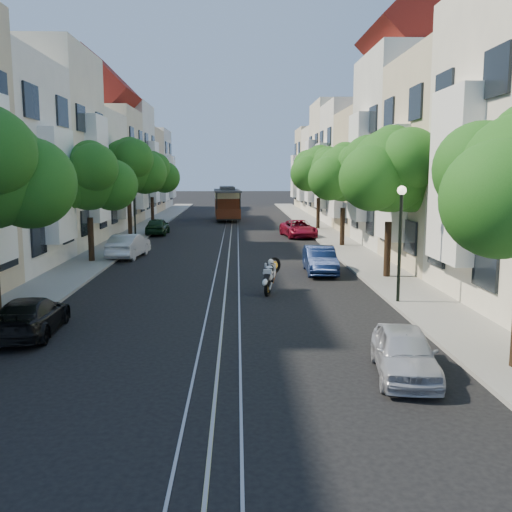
{
  "coord_description": "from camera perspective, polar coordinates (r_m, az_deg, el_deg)",
  "views": [
    {
      "loc": [
        0.49,
        -16.0,
        4.76
      ],
      "look_at": [
        1.26,
        7.25,
        1.32
      ],
      "focal_mm": 40.0,
      "sensor_mm": 36.0,
      "label": 1
    }
  ],
  "objects": [
    {
      "name": "tree_e_c",
      "position": [
        36.61,
        8.85,
        8.06
      ],
      "size": [
        4.84,
        3.99,
        6.52
      ],
      "color": "black",
      "rests_on": "ground"
    },
    {
      "name": "sportbike_rider",
      "position": [
        22.46,
        1.42,
        -1.81
      ],
      "size": [
        0.83,
        1.68,
        1.42
      ],
      "rotation": [
        0.0,
        0.0,
        -0.3
      ],
      "color": "black",
      "rests_on": "ground"
    },
    {
      "name": "rail_left",
      "position": [
        44.27,
        -3.23,
        2.24
      ],
      "size": [
        0.06,
        80.0,
        0.02
      ],
      "primitive_type": "cube",
      "color": "gray",
      "rests_on": "ground"
    },
    {
      "name": "tree_w_c",
      "position": [
        41.69,
        -12.59,
        8.63
      ],
      "size": [
        5.13,
        4.28,
        7.09
      ],
      "color": "black",
      "rests_on": "ground"
    },
    {
      "name": "tree_w_b",
      "position": [
        30.94,
        -16.31,
        7.4
      ],
      "size": [
        4.72,
        3.87,
        6.27
      ],
      "color": "black",
      "rests_on": "ground"
    },
    {
      "name": "lane_line",
      "position": [
        44.26,
        -2.52,
        2.23
      ],
      "size": [
        0.08,
        80.0,
        0.01
      ],
      "primitive_type": "cube",
      "color": "tan",
      "rests_on": "ground"
    },
    {
      "name": "parked_car_w_near",
      "position": [
        18.1,
        -21.61,
        -5.6
      ],
      "size": [
        1.77,
        3.96,
        1.13
      ],
      "primitive_type": "imported",
      "rotation": [
        0.0,
        0.0,
        3.19
      ],
      "color": "black",
      "rests_on": "ground"
    },
    {
      "name": "cable_car",
      "position": [
        56.92,
        -2.9,
        5.42
      ],
      "size": [
        2.89,
        8.03,
        3.04
      ],
      "rotation": [
        0.0,
        0.0,
        0.05
      ],
      "color": "black",
      "rests_on": "ground"
    },
    {
      "name": "parked_car_e_mid",
      "position": [
        27.12,
        6.41,
        -0.39
      ],
      "size": [
        1.44,
        3.9,
        1.28
      ],
      "primitive_type": "imported",
      "rotation": [
        0.0,
        0.0,
        -0.02
      ],
      "color": "#0C193E",
      "rests_on": "ground"
    },
    {
      "name": "sidewalk_east",
      "position": [
        44.77,
        6.8,
        2.32
      ],
      "size": [
        2.5,
        80.0,
        0.12
      ],
      "primitive_type": "cube",
      "color": "gray",
      "rests_on": "ground"
    },
    {
      "name": "townhouses_east",
      "position": [
        45.37,
        12.78,
        8.74
      ],
      "size": [
        7.75,
        72.0,
        12.0
      ],
      "color": "beige",
      "rests_on": "ground"
    },
    {
      "name": "lamp_east",
      "position": [
        20.92,
        14.25,
        2.89
      ],
      "size": [
        0.32,
        0.32,
        4.16
      ],
      "color": "black",
      "rests_on": "ground"
    },
    {
      "name": "parked_car_w_far",
      "position": [
        44.19,
        -9.82,
        2.94
      ],
      "size": [
        1.56,
        3.81,
        1.3
      ],
      "primitive_type": "imported",
      "rotation": [
        0.0,
        0.0,
        3.13
      ],
      "color": "black",
      "rests_on": "ground"
    },
    {
      "name": "townhouses_west",
      "position": [
        45.63,
        -17.81,
        8.41
      ],
      "size": [
        7.75,
        72.0,
        11.76
      ],
      "color": "silver",
      "rests_on": "ground"
    },
    {
      "name": "parked_car_w_mid",
      "position": [
        32.7,
        -12.62,
        1.02
      ],
      "size": [
        1.89,
        4.21,
        1.34
      ],
      "primitive_type": "imported",
      "rotation": [
        0.0,
        0.0,
        3.02
      ],
      "color": "silver",
      "rests_on": "ground"
    },
    {
      "name": "rail_right",
      "position": [
        44.26,
        -1.81,
        2.24
      ],
      "size": [
        0.06,
        80.0,
        0.02
      ],
      "primitive_type": "cube",
      "color": "gray",
      "rests_on": "ground"
    },
    {
      "name": "lamp_west",
      "position": [
        38.65,
        -12.07,
        5.38
      ],
      "size": [
        0.32,
        0.32,
        4.16
      ],
      "color": "black",
      "rests_on": "ground"
    },
    {
      "name": "tree_w_d",
      "position": [
        52.54,
        -10.35,
        8.1
      ],
      "size": [
        4.84,
        3.99,
        6.52
      ],
      "color": "black",
      "rests_on": "ground"
    },
    {
      "name": "parked_car_e_near",
      "position": [
        13.97,
        14.63,
        -9.29
      ],
      "size": [
        1.83,
        3.56,
        1.16
      ],
      "primitive_type": "imported",
      "rotation": [
        0.0,
        0.0,
        -0.14
      ],
      "color": "#ABADB7",
      "rests_on": "ground"
    },
    {
      "name": "tree_e_d",
      "position": [
        47.46,
        6.37,
        8.49
      ],
      "size": [
        5.01,
        4.16,
        6.85
      ],
      "color": "black",
      "rests_on": "ground"
    },
    {
      "name": "parked_car_e_far",
      "position": [
        42.08,
        4.27,
        2.75
      ],
      "size": [
        2.67,
        4.75,
        1.26
      ],
      "primitive_type": "imported",
      "rotation": [
        0.0,
        0.0,
        0.13
      ],
      "color": "maroon",
      "rests_on": "ground"
    },
    {
      "name": "sidewalk_west",
      "position": [
        44.93,
        -11.82,
        2.22
      ],
      "size": [
        2.5,
        80.0,
        0.12
      ],
      "primitive_type": "cube",
      "color": "gray",
      "rests_on": "ground"
    },
    {
      "name": "tree_e_b",
      "position": [
        25.88,
        13.4,
        8.12
      ],
      "size": [
        4.93,
        4.08,
        6.68
      ],
      "color": "black",
      "rests_on": "ground"
    },
    {
      "name": "ground",
      "position": [
        44.26,
        -2.52,
        2.23
      ],
      "size": [
        200.0,
        200.0,
        0.0
      ],
      "primitive_type": "plane",
      "color": "black",
      "rests_on": "ground"
    },
    {
      "name": "rail_slot",
      "position": [
        44.26,
        -2.52,
        2.24
      ],
      "size": [
        0.06,
        80.0,
        0.02
      ],
      "primitive_type": "cube",
      "color": "gray",
      "rests_on": "ground"
    }
  ]
}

